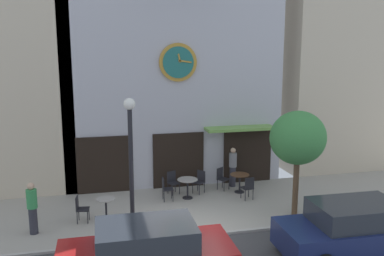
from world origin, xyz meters
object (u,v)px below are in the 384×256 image
at_px(pedestrian_grey, 233,167).
at_px(cafe_chair_curbside, 222,177).
at_px(street_lamp, 131,166).
at_px(cafe_chair_near_tree, 200,180).
at_px(cafe_chair_corner, 80,207).
at_px(parked_car_navy, 355,230).
at_px(cafe_chair_facing_street, 248,186).
at_px(cafe_chair_mid_row, 173,181).
at_px(cafe_table_near_curb, 188,184).
at_px(cafe_chair_left_end, 166,187).
at_px(pedestrian_green, 32,208).
at_px(cafe_table_leftmost, 240,179).
at_px(cafe_table_rightmost, 106,206).
at_px(parked_car_red, 146,254).
at_px(street_tree, 298,138).

bearing_deg(pedestrian_grey, cafe_chair_curbside, -155.83).
bearing_deg(street_lamp, pedestrian_grey, 38.17).
bearing_deg(pedestrian_grey, cafe_chair_near_tree, -163.89).
height_order(cafe_chair_corner, parked_car_navy, parked_car_navy).
bearing_deg(cafe_chair_facing_street, pedestrian_grey, 92.09).
distance_m(cafe_chair_mid_row, cafe_chair_corner, 4.09).
bearing_deg(cafe_table_near_curb, cafe_chair_left_end, -176.16).
height_order(cafe_chair_curbside, pedestrian_green, pedestrian_green).
distance_m(cafe_chair_near_tree, cafe_chair_corner, 4.99).
distance_m(cafe_chair_left_end, cafe_chair_facing_street, 3.16).
bearing_deg(pedestrian_grey, cafe_table_leftmost, -87.91).
distance_m(cafe_table_leftmost, cafe_chair_curbside, 0.80).
bearing_deg(cafe_chair_corner, cafe_table_rightmost, -0.52).
distance_m(cafe_chair_corner, parked_car_red, 4.54).
relative_size(cafe_chair_facing_street, cafe_chair_curbside, 1.00).
xyz_separation_m(cafe_chair_corner, pedestrian_green, (-1.41, -0.58, 0.33)).
bearing_deg(cafe_chair_near_tree, cafe_table_near_curb, -140.35).
xyz_separation_m(cafe_table_leftmost, parked_car_red, (-4.51, -5.78, 0.20)).
xyz_separation_m(cafe_table_leftmost, parked_car_navy, (1.35, -5.71, 0.20)).
bearing_deg(street_lamp, parked_car_navy, -26.34).
bearing_deg(cafe_chair_facing_street, cafe_chair_mid_row, 152.92).
relative_size(cafe_table_rightmost, cafe_chair_facing_street, 0.85).
xyz_separation_m(cafe_chair_left_end, cafe_chair_facing_street, (3.10, -0.64, 0.00)).
xyz_separation_m(cafe_chair_mid_row, pedestrian_grey, (2.63, 0.29, 0.33)).
relative_size(cafe_chair_corner, pedestrian_green, 0.54).
xyz_separation_m(street_tree, pedestrian_grey, (-1.12, 3.42, -1.87)).
bearing_deg(cafe_chair_near_tree, parked_car_navy, -64.17).
height_order(cafe_table_near_curb, pedestrian_green, pedestrian_green).
height_order(street_lamp, cafe_chair_near_tree, street_lamp).
bearing_deg(cafe_chair_facing_street, cafe_table_leftmost, 92.09).
bearing_deg(cafe_table_leftmost, pedestrian_grey, 92.09).
relative_size(cafe_table_leftmost, cafe_chair_facing_street, 0.85).
bearing_deg(parked_car_red, street_tree, 29.31).
distance_m(cafe_table_leftmost, cafe_chair_near_tree, 1.61).
bearing_deg(cafe_chair_left_end, cafe_chair_facing_street, -11.67).
distance_m(cafe_chair_mid_row, pedestrian_grey, 2.66).
relative_size(street_lamp, pedestrian_grey, 2.56).
relative_size(cafe_chair_near_tree, cafe_chair_corner, 1.00).
height_order(cafe_chair_left_end, cafe_chair_near_tree, same).
distance_m(street_tree, cafe_chair_left_end, 5.28).
relative_size(street_tree, pedestrian_grey, 2.20).
bearing_deg(cafe_chair_facing_street, parked_car_navy, -74.72).
height_order(cafe_chair_left_end, cafe_chair_facing_street, same).
distance_m(cafe_chair_corner, pedestrian_green, 1.56).
relative_size(cafe_table_leftmost, cafe_chair_curbside, 0.85).
bearing_deg(pedestrian_grey, street_lamp, -141.83).
xyz_separation_m(cafe_chair_curbside, cafe_chair_corner, (-5.60, -2.10, 0.00)).
bearing_deg(cafe_chair_mid_row, cafe_chair_curbside, 0.90).
bearing_deg(parked_car_navy, cafe_table_rightmost, 148.34).
height_order(cafe_table_leftmost, cafe_chair_corner, cafe_chair_corner).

